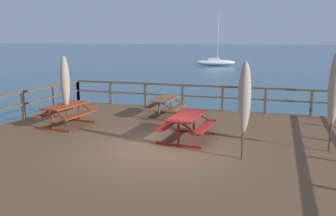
% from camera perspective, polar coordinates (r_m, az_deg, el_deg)
% --- Properties ---
extents(ground_plane, '(600.00, 600.00, 0.00)m').
position_cam_1_polar(ground_plane, '(10.13, -1.57, -11.15)').
color(ground_plane, '#2D5B6B').
extents(wooden_deck, '(12.72, 11.93, 0.83)m').
position_cam_1_polar(wooden_deck, '(9.98, -1.58, -8.95)').
color(wooden_deck, brown).
rests_on(wooden_deck, ground).
extents(railing_waterside_far, '(12.52, 0.10, 1.09)m').
position_cam_1_polar(railing_waterside_far, '(15.15, 5.68, 2.50)').
color(railing_waterside_far, brown).
rests_on(railing_waterside_far, wooden_deck).
extents(picnic_table_mid_left, '(1.50, 1.99, 0.78)m').
position_cam_1_polar(picnic_table_mid_left, '(10.61, 3.10, -2.25)').
color(picnic_table_mid_left, maroon).
rests_on(picnic_table_mid_left, wooden_deck).
extents(picnic_table_mid_right, '(1.43, 1.76, 0.78)m').
position_cam_1_polar(picnic_table_mid_right, '(13.69, -0.48, 0.80)').
color(picnic_table_mid_right, brown).
rests_on(picnic_table_mid_right, wooden_deck).
extents(picnic_table_back_left, '(1.53, 1.93, 0.78)m').
position_cam_1_polar(picnic_table_back_left, '(12.81, -16.44, -0.38)').
color(picnic_table_back_left, '#993819').
rests_on(picnic_table_back_left, wooden_deck).
extents(patio_umbrella_tall_back_right, '(0.32, 0.32, 2.75)m').
position_cam_1_polar(patio_umbrella_tall_back_right, '(10.20, 25.77, 2.91)').
color(patio_umbrella_tall_back_right, '#4C3828').
rests_on(patio_umbrella_tall_back_right, wooden_deck).
extents(patio_umbrella_short_mid, '(0.32, 0.32, 2.51)m').
position_cam_1_polar(patio_umbrella_short_mid, '(8.81, 12.49, 1.60)').
color(patio_umbrella_short_mid, '#4C3828').
rests_on(patio_umbrella_short_mid, wooden_deck).
extents(patio_umbrella_tall_back_left, '(0.32, 0.32, 2.49)m').
position_cam_1_polar(patio_umbrella_tall_back_left, '(12.62, -16.60, 4.16)').
color(patio_umbrella_tall_back_left, '#4C3828').
rests_on(patio_umbrella_tall_back_left, wooden_deck).
extents(sailboat_distant, '(6.23, 3.29, 7.72)m').
position_cam_1_polar(sailboat_distant, '(53.39, 7.80, 7.51)').
color(sailboat_distant, white).
rests_on(sailboat_distant, ground).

